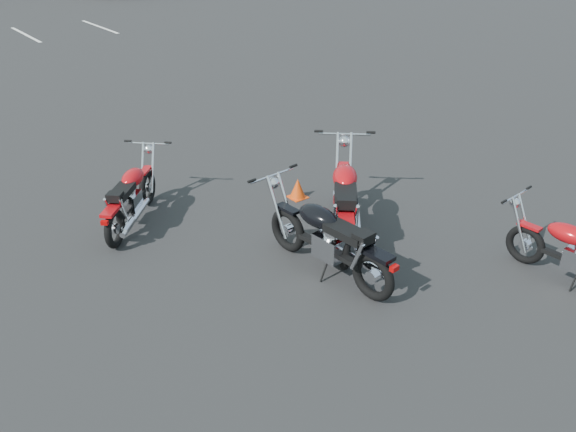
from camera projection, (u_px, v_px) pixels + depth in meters
ground at (304, 284)px, 7.05m from camera, size 120.00×120.00×0.00m
motorcycle_front_red at (131, 197)px, 8.24m from camera, size 1.64×1.68×0.97m
motorcycle_second_black at (329, 240)px, 7.05m from camera, size 0.85×2.21×1.08m
motorcycle_third_red at (345, 202)px, 7.88m from camera, size 1.95×2.11×1.19m
training_cone_near at (298, 188)px, 9.15m from camera, size 0.28×0.28×0.33m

